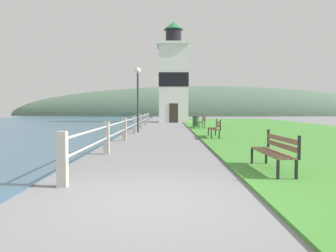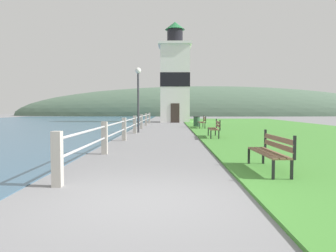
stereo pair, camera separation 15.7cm
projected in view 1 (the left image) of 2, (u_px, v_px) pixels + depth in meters
The scene contains 10 objects.
ground_plane at pixel (151, 202), 5.17m from camera, with size 160.00×160.00×0.00m, color slate.
grass_verge at pixel (284, 131), 21.26m from camera, with size 12.00×48.37×0.06m.
seawall_railing at pixel (135, 123), 19.33m from camera, with size 0.18×26.59×1.05m.
park_bench_near at pixel (276, 150), 7.47m from camera, with size 0.51×1.94×0.94m.
park_bench_midway at pixel (216, 127), 16.18m from camera, with size 0.56×1.89×0.94m.
park_bench_far at pixel (202, 121), 23.97m from camera, with size 0.51×1.96×0.94m.
lighthouse at pixel (174, 79), 35.13m from camera, with size 3.51×3.51×10.69m.
trash_bin at pixel (196, 122), 25.85m from camera, with size 0.54×0.54×0.84m.
lamp_post at pixel (138, 88), 19.90m from camera, with size 0.36×0.36×3.96m.
distant_hillside at pixel (206, 116), 67.32m from camera, with size 80.00×16.00×12.00m.
Camera 1 is at (0.28, -5.10, 1.48)m, focal length 35.00 mm.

